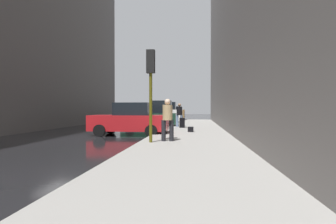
{
  "coord_description": "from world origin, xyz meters",
  "views": [
    {
      "loc": [
        6.27,
        -12.19,
        1.46
      ],
      "look_at": [
        4.12,
        7.68,
        1.21
      ],
      "focal_mm": 28.0,
      "sensor_mm": 36.0,
      "label": 1
    }
  ],
  "objects_px": {
    "parked_bronze_suv": "(165,112)",
    "pedestrian_in_jeans": "(179,114)",
    "parked_blue_sedan": "(170,113)",
    "fire_hydrant": "(172,121)",
    "parked_white_van": "(159,113)",
    "rolling_suitcase": "(182,123)",
    "pedestrian_in_tan_coat": "(168,118)",
    "parked_dark_green_sedan": "(150,117)",
    "duffel_bag": "(191,129)",
    "traffic_light": "(151,75)",
    "parked_red_hatchback": "(130,120)"
  },
  "relations": [
    {
      "from": "parked_blue_sedan",
      "to": "pedestrian_in_tan_coat",
      "type": "distance_m",
      "value": 26.18
    },
    {
      "from": "parked_bronze_suv",
      "to": "pedestrian_in_tan_coat",
      "type": "xyz_separation_m",
      "value": [
        2.46,
        -20.16,
        0.07
      ]
    },
    {
      "from": "parked_blue_sedan",
      "to": "rolling_suitcase",
      "type": "bearing_deg",
      "value": -81.8
    },
    {
      "from": "fire_hydrant",
      "to": "parked_bronze_suv",
      "type": "bearing_deg",
      "value": 99.41
    },
    {
      "from": "parked_dark_green_sedan",
      "to": "fire_hydrant",
      "type": "height_order",
      "value": "parked_dark_green_sedan"
    },
    {
      "from": "parked_blue_sedan",
      "to": "traffic_light",
      "type": "bearing_deg",
      "value": -86.0
    },
    {
      "from": "rolling_suitcase",
      "to": "pedestrian_in_jeans",
      "type": "bearing_deg",
      "value": 107.67
    },
    {
      "from": "pedestrian_in_jeans",
      "to": "rolling_suitcase",
      "type": "xyz_separation_m",
      "value": [
        0.24,
        -0.77,
        -0.61
      ]
    },
    {
      "from": "parked_red_hatchback",
      "to": "parked_dark_green_sedan",
      "type": "xyz_separation_m",
      "value": [
        -0.0,
        6.16,
        0.0
      ]
    },
    {
      "from": "parked_dark_green_sedan",
      "to": "traffic_light",
      "type": "distance_m",
      "value": 10.53
    },
    {
      "from": "parked_dark_green_sedan",
      "to": "parked_blue_sedan",
      "type": "bearing_deg",
      "value": 90.0
    },
    {
      "from": "traffic_light",
      "to": "parked_blue_sedan",
      "type": "bearing_deg",
      "value": 94.0
    },
    {
      "from": "parked_white_van",
      "to": "rolling_suitcase",
      "type": "distance_m",
      "value": 7.7
    },
    {
      "from": "parked_white_van",
      "to": "pedestrian_in_jeans",
      "type": "xyz_separation_m",
      "value": [
        2.4,
        -6.45,
        0.07
      ]
    },
    {
      "from": "parked_white_van",
      "to": "pedestrian_in_tan_coat",
      "type": "xyz_separation_m",
      "value": [
        2.46,
        -14.95,
        0.07
      ]
    },
    {
      "from": "parked_bronze_suv",
      "to": "traffic_light",
      "type": "distance_m",
      "value": 20.77
    },
    {
      "from": "parked_white_van",
      "to": "parked_blue_sedan",
      "type": "height_order",
      "value": "parked_white_van"
    },
    {
      "from": "parked_bronze_suv",
      "to": "pedestrian_in_jeans",
      "type": "height_order",
      "value": "parked_bronze_suv"
    },
    {
      "from": "rolling_suitcase",
      "to": "duffel_bag",
      "type": "bearing_deg",
      "value": -78.81
    },
    {
      "from": "parked_dark_green_sedan",
      "to": "rolling_suitcase",
      "type": "distance_m",
      "value": 3.34
    },
    {
      "from": "rolling_suitcase",
      "to": "parked_blue_sedan",
      "type": "bearing_deg",
      "value": 98.2
    },
    {
      "from": "parked_dark_green_sedan",
      "to": "parked_white_van",
      "type": "distance_m",
      "value": 5.21
    },
    {
      "from": "parked_white_van",
      "to": "parked_red_hatchback",
      "type": "bearing_deg",
      "value": -90.0
    },
    {
      "from": "parked_white_van",
      "to": "parked_bronze_suv",
      "type": "relative_size",
      "value": 1.01
    },
    {
      "from": "parked_bronze_suv",
      "to": "traffic_light",
      "type": "xyz_separation_m",
      "value": [
        1.85,
        -20.62,
        1.73
      ]
    },
    {
      "from": "traffic_light",
      "to": "pedestrian_in_jeans",
      "type": "distance_m",
      "value": 9.12
    },
    {
      "from": "parked_white_van",
      "to": "duffel_bag",
      "type": "distance_m",
      "value": 11.08
    },
    {
      "from": "pedestrian_in_jeans",
      "to": "rolling_suitcase",
      "type": "relative_size",
      "value": 1.64
    },
    {
      "from": "parked_bronze_suv",
      "to": "pedestrian_in_jeans",
      "type": "bearing_deg",
      "value": -78.38
    },
    {
      "from": "parked_red_hatchback",
      "to": "parked_white_van",
      "type": "xyz_separation_m",
      "value": [
        -0.0,
        11.37,
        0.18
      ]
    },
    {
      "from": "fire_hydrant",
      "to": "duffel_bag",
      "type": "bearing_deg",
      "value": -72.93
    },
    {
      "from": "parked_blue_sedan",
      "to": "pedestrian_in_jeans",
      "type": "distance_m",
      "value": 17.73
    },
    {
      "from": "traffic_light",
      "to": "pedestrian_in_jeans",
      "type": "bearing_deg",
      "value": 86.52
    },
    {
      "from": "parked_blue_sedan",
      "to": "rolling_suitcase",
      "type": "distance_m",
      "value": 18.53
    },
    {
      "from": "parked_dark_green_sedan",
      "to": "rolling_suitcase",
      "type": "height_order",
      "value": "parked_dark_green_sedan"
    },
    {
      "from": "parked_red_hatchback",
      "to": "parked_dark_green_sedan",
      "type": "bearing_deg",
      "value": 90.0
    },
    {
      "from": "parked_bronze_suv",
      "to": "parked_blue_sedan",
      "type": "height_order",
      "value": "parked_bronze_suv"
    },
    {
      "from": "parked_white_van",
      "to": "pedestrian_in_tan_coat",
      "type": "bearing_deg",
      "value": -80.64
    },
    {
      "from": "parked_bronze_suv",
      "to": "duffel_bag",
      "type": "xyz_separation_m",
      "value": [
        3.3,
        -15.76,
        -0.74
      ]
    },
    {
      "from": "parked_red_hatchback",
      "to": "traffic_light",
      "type": "relative_size",
      "value": 1.17
    },
    {
      "from": "fire_hydrant",
      "to": "rolling_suitcase",
      "type": "height_order",
      "value": "rolling_suitcase"
    },
    {
      "from": "parked_blue_sedan",
      "to": "duffel_bag",
      "type": "xyz_separation_m",
      "value": [
        3.3,
        -21.67,
        -0.56
      ]
    },
    {
      "from": "duffel_bag",
      "to": "traffic_light",
      "type": "bearing_deg",
      "value": -106.64
    },
    {
      "from": "parked_white_van",
      "to": "traffic_light",
      "type": "distance_m",
      "value": 15.61
    },
    {
      "from": "parked_red_hatchback",
      "to": "pedestrian_in_jeans",
      "type": "relative_size",
      "value": 2.47
    },
    {
      "from": "fire_hydrant",
      "to": "traffic_light",
      "type": "bearing_deg",
      "value": -89.71
    },
    {
      "from": "parked_blue_sedan",
      "to": "duffel_bag",
      "type": "bearing_deg",
      "value": -81.33
    },
    {
      "from": "fire_hydrant",
      "to": "traffic_light",
      "type": "height_order",
      "value": "traffic_light"
    },
    {
      "from": "pedestrian_in_tan_coat",
      "to": "rolling_suitcase",
      "type": "relative_size",
      "value": 1.64
    },
    {
      "from": "parked_red_hatchback",
      "to": "parked_white_van",
      "type": "bearing_deg",
      "value": 90.0
    }
  ]
}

